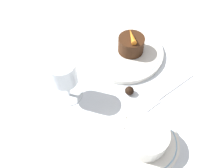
{
  "coord_description": "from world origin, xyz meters",
  "views": [
    {
      "loc": [
        -0.34,
        0.29,
        0.49
      ],
      "look_at": [
        -0.09,
        0.07,
        0.04
      ],
      "focal_mm": 35.0,
      "sensor_mm": 36.0,
      "label": 1
    }
  ],
  "objects": [
    {
      "name": "ground_plane",
      "position": [
        0.0,
        0.0,
        0.0
      ],
      "size": [
        3.0,
        3.0,
        0.0
      ],
      "primitive_type": "plane",
      "color": "white"
    },
    {
      "name": "dinner_plate",
      "position": [
        -0.01,
        -0.05,
        0.01
      ],
      "size": [
        0.24,
        0.24,
        0.01
      ],
      "color": "white",
      "rests_on": "ground_plane"
    },
    {
      "name": "saucer",
      "position": [
        -0.25,
        0.1,
        0.01
      ],
      "size": [
        0.15,
        0.15,
        0.01
      ],
      "color": "white",
      "rests_on": "ground_plane"
    },
    {
      "name": "coffee_cup",
      "position": [
        -0.25,
        0.11,
        0.04
      ],
      "size": [
        0.12,
        0.09,
        0.05
      ],
      "color": "white",
      "rests_on": "saucer"
    },
    {
      "name": "spoon",
      "position": [
        -0.2,
        0.1,
        0.01
      ],
      "size": [
        0.06,
        0.11,
        0.0
      ],
      "color": "silver",
      "rests_on": "saucer"
    },
    {
      "name": "wine_glass",
      "position": [
        -0.03,
        0.16,
        0.08
      ],
      "size": [
        0.07,
        0.07,
        0.12
      ],
      "color": "silver",
      "rests_on": "ground_plane"
    },
    {
      "name": "fork",
      "position": [
        -0.19,
        -0.03,
        0.0
      ],
      "size": [
        0.03,
        0.19,
        0.01
      ],
      "color": "silver",
      "rests_on": "ground_plane"
    },
    {
      "name": "dessert_cake",
      "position": [
        -0.02,
        -0.07,
        0.04
      ],
      "size": [
        0.08,
        0.08,
        0.05
      ],
      "color": "#381E0F",
      "rests_on": "dinner_plate"
    },
    {
      "name": "carrot_garnish",
      "position": [
        -0.02,
        -0.07,
        0.07
      ],
      "size": [
        0.06,
        0.04,
        0.02
      ],
      "color": "orange",
      "rests_on": "dessert_cake"
    },
    {
      "name": "chocolate_truffle",
      "position": [
        -0.12,
        0.04,
        0.01
      ],
      "size": [
        0.02,
        0.02,
        0.02
      ],
      "color": "black",
      "rests_on": "ground_plane"
    }
  ]
}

